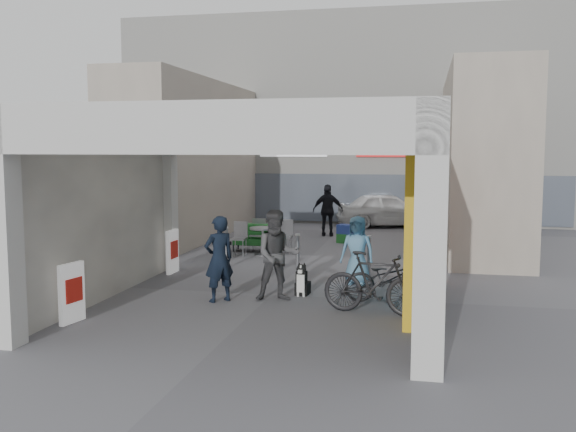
% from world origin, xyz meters
% --- Properties ---
extents(ground, '(90.00, 90.00, 0.00)m').
position_xyz_m(ground, '(0.00, 0.00, 0.00)').
color(ground, '#5C5C61').
rests_on(ground, ground).
extents(arcade_canopy, '(6.40, 6.45, 6.40)m').
position_xyz_m(arcade_canopy, '(0.54, -0.82, 2.30)').
color(arcade_canopy, '#BCBBB7').
rests_on(arcade_canopy, ground).
extents(far_building, '(18.00, 4.08, 8.00)m').
position_xyz_m(far_building, '(-0.00, 13.99, 3.99)').
color(far_building, silver).
rests_on(far_building, ground).
extents(plaza_bldg_left, '(2.00, 9.00, 5.00)m').
position_xyz_m(plaza_bldg_left, '(-4.50, 7.50, 2.50)').
color(plaza_bldg_left, '#AC9F8E').
rests_on(plaza_bldg_left, ground).
extents(plaza_bldg_right, '(2.00, 9.00, 5.00)m').
position_xyz_m(plaza_bldg_right, '(4.50, 7.50, 2.50)').
color(plaza_bldg_right, '#AC9F8E').
rests_on(plaza_bldg_right, ground).
extents(bollard_left, '(0.09, 0.09, 0.99)m').
position_xyz_m(bollard_left, '(-1.71, 2.51, 0.49)').
color(bollard_left, '#989BA1').
rests_on(bollard_left, ground).
extents(bollard_center, '(0.09, 0.09, 0.87)m').
position_xyz_m(bollard_center, '(0.05, 2.42, 0.44)').
color(bollard_center, '#989BA1').
rests_on(bollard_center, ground).
extents(bollard_right, '(0.09, 0.09, 0.88)m').
position_xyz_m(bollard_right, '(1.71, 2.41, 0.44)').
color(bollard_right, '#989BA1').
rests_on(bollard_right, ground).
extents(advert_board_near, '(0.19, 0.56, 1.00)m').
position_xyz_m(advert_board_near, '(-2.75, -2.66, 0.51)').
color(advert_board_near, silver).
rests_on(advert_board_near, ground).
extents(advert_board_far, '(0.11, 0.55, 1.00)m').
position_xyz_m(advert_board_far, '(-2.75, 1.68, 0.51)').
color(advert_board_far, silver).
rests_on(advert_board_far, ground).
extents(cafe_set, '(1.50, 1.21, 0.90)m').
position_xyz_m(cafe_set, '(-1.44, 4.80, 0.32)').
color(cafe_set, '#A4A5A9').
rests_on(cafe_set, ground).
extents(produce_stand, '(1.14, 0.62, 0.75)m').
position_xyz_m(produce_stand, '(-1.79, 5.12, 0.30)').
color(produce_stand, black).
rests_on(produce_stand, ground).
extents(crate_stack, '(0.53, 0.47, 0.56)m').
position_xyz_m(crate_stack, '(0.59, 7.23, 0.28)').
color(crate_stack, '#1B6127').
rests_on(crate_stack, ground).
extents(border_collie, '(0.25, 0.48, 0.67)m').
position_xyz_m(border_collie, '(0.61, 0.07, 0.26)').
color(border_collie, black).
rests_on(border_collie, ground).
extents(man_with_dog, '(0.70, 0.69, 1.63)m').
position_xyz_m(man_with_dog, '(-0.82, -0.75, 0.81)').
color(man_with_dog, black).
rests_on(man_with_dog, ground).
extents(man_back_turned, '(1.00, 0.88, 1.73)m').
position_xyz_m(man_back_turned, '(0.23, -0.43, 0.87)').
color(man_back_turned, '#434345').
rests_on(man_back_turned, ground).
extents(man_elderly, '(0.78, 0.57, 1.46)m').
position_xyz_m(man_elderly, '(1.56, 1.33, 0.73)').
color(man_elderly, '#598AAD').
rests_on(man_elderly, ground).
extents(man_crates, '(1.03, 0.50, 1.70)m').
position_xyz_m(man_crates, '(-0.15, 8.61, 0.85)').
color(man_crates, black).
rests_on(man_crates, ground).
extents(bicycle_front, '(1.78, 1.04, 0.88)m').
position_xyz_m(bicycle_front, '(2.30, -0.07, 0.44)').
color(bicycle_front, black).
rests_on(bicycle_front, ground).
extents(bicycle_rear, '(1.88, 0.81, 1.10)m').
position_xyz_m(bicycle_rear, '(2.10, -1.08, 0.55)').
color(bicycle_rear, black).
rests_on(bicycle_rear, ground).
extents(white_van, '(3.95, 2.32, 1.26)m').
position_xyz_m(white_van, '(1.63, 11.49, 0.63)').
color(white_van, silver).
rests_on(white_van, ground).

